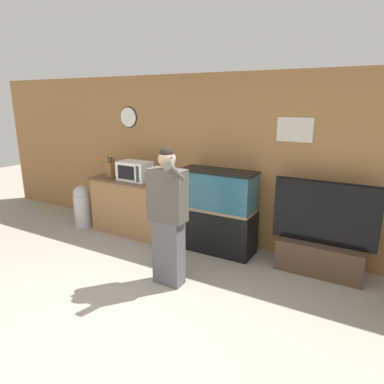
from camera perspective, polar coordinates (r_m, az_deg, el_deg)
The scene contains 9 objects.
ground_plane at distance 3.74m, azimuth -14.43°, elevation -21.67°, with size 18.00×18.00×0.00m, color gray.
wall_back_paneled at distance 5.30m, azimuth 4.90°, elevation 5.18°, with size 10.00×0.08×2.60m.
counter_island at distance 5.89m, azimuth -10.25°, elevation -2.29°, with size 1.33×0.55×0.94m.
microwave at distance 5.61m, azimuth -9.51°, elevation 3.48°, with size 0.53×0.35×0.31m.
knife_block at distance 5.95m, azimuth -13.41°, elevation 3.67°, with size 0.10×0.11×0.35m.
aquarium_on_stand at distance 5.07m, azimuth 4.21°, elevation -3.24°, with size 1.13×0.46×1.24m.
tv_on_stand at distance 4.80m, azimuth 20.63°, elevation -8.60°, with size 1.30×0.40×1.24m.
person_standing at distance 4.07m, azimuth -4.15°, elevation -3.90°, with size 0.54×0.40×1.70m.
trash_bin at distance 6.41m, azimuth -17.82°, elevation -2.17°, with size 0.30×0.30×0.75m.
Camera 1 is at (2.19, -2.08, 2.22)m, focal length 32.00 mm.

